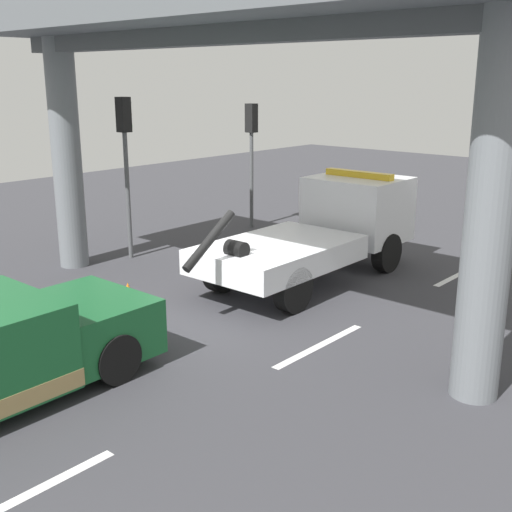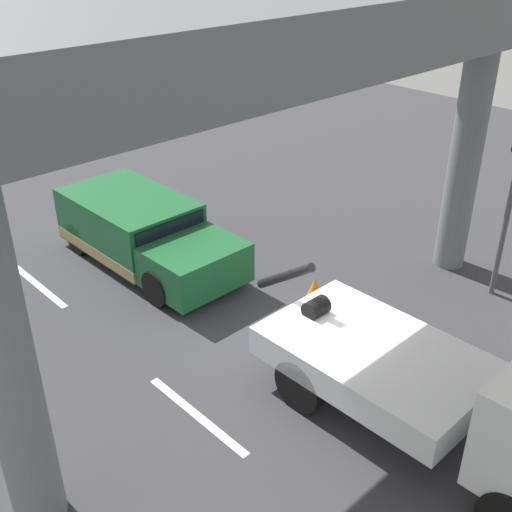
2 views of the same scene
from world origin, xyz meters
TOP-DOWN VIEW (x-y plane):
  - ground_plane at (0.00, 0.00)m, footprint 60.00×40.00m
  - lane_stripe_west at (-6.00, -2.55)m, footprint 2.60×0.16m
  - lane_stripe_mid at (0.00, -2.55)m, footprint 2.60×0.16m
  - tow_truck_white at (3.77, 0.01)m, footprint 7.26×2.46m
  - towed_van_green at (-5.26, -0.00)m, footprint 5.22×2.26m
  - overpass_structure at (0.04, 0.00)m, footprint 3.60×12.93m
  - traffic_cone_orange at (-1.09, 1.71)m, footprint 0.49×0.49m

SIDE VIEW (x-z plane):
  - ground_plane at x=0.00m, z-range -0.10..0.00m
  - lane_stripe_west at x=-6.00m, z-range 0.00..0.01m
  - lane_stripe_mid at x=0.00m, z-range 0.00..0.01m
  - traffic_cone_orange at x=-1.09m, z-range -0.02..0.57m
  - towed_van_green at x=-5.26m, z-range -0.01..1.57m
  - tow_truck_white at x=3.77m, z-range -0.03..2.43m
  - overpass_structure at x=0.04m, z-range 2.46..9.20m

